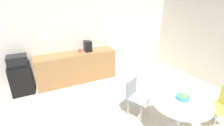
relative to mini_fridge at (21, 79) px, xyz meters
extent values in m
cube|color=silver|center=(2.03, 0.35, 0.90)|extent=(6.00, 0.10, 2.60)
cube|color=#9E7042|center=(1.52, 0.00, 0.05)|extent=(2.35, 0.60, 0.90)
cube|color=black|center=(0.00, 0.00, 0.00)|extent=(0.54, 0.54, 0.80)
cube|color=black|center=(0.00, 0.00, 0.53)|extent=(0.48, 0.38, 0.26)
cylinder|color=silver|center=(2.64, -2.97, -0.03)|extent=(0.08, 0.08, 0.69)
cylinder|color=white|center=(2.64, -2.97, 0.30)|extent=(1.07, 1.07, 0.03)
cylinder|color=silver|center=(2.48, -2.28, -0.19)|extent=(0.02, 0.02, 0.42)
cylinder|color=silver|center=(2.19, -2.41, -0.19)|extent=(0.02, 0.02, 0.42)
cylinder|color=silver|center=(2.34, -1.99, -0.19)|extent=(0.02, 0.02, 0.42)
cylinder|color=silver|center=(2.05, -2.13, -0.19)|extent=(0.02, 0.02, 0.42)
cube|color=gray|center=(2.27, -2.20, 0.04)|extent=(0.56, 0.56, 0.03)
cube|color=gray|center=(2.18, -2.03, 0.24)|extent=(0.36, 0.20, 0.38)
cylinder|color=silver|center=(3.28, -3.30, -0.19)|extent=(0.02, 0.02, 0.42)
cylinder|color=silver|center=(3.36, -2.99, -0.19)|extent=(0.02, 0.02, 0.42)
cylinder|color=silver|center=(3.66, -3.07, -0.19)|extent=(0.02, 0.02, 0.42)
cube|color=#D8CC4C|center=(3.47, -3.18, 0.04)|extent=(0.51, 0.51, 0.03)
cylinder|color=teal|center=(2.71, -2.94, 0.35)|extent=(0.24, 0.24, 0.07)
sphere|color=orange|center=(2.71, -2.94, 0.39)|extent=(0.07, 0.07, 0.07)
sphere|color=yellow|center=(2.71, -2.97, 0.39)|extent=(0.07, 0.07, 0.07)
cylinder|color=#D84C4C|center=(1.66, 0.03, 0.55)|extent=(0.08, 0.08, 0.09)
torus|color=#D84C4C|center=(1.72, 0.03, 0.55)|extent=(0.06, 0.01, 0.06)
cube|color=black|center=(1.91, 0.00, 0.66)|extent=(0.20, 0.24, 0.32)
camera|label=1|loc=(0.37, -4.70, 2.10)|focal=27.08mm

